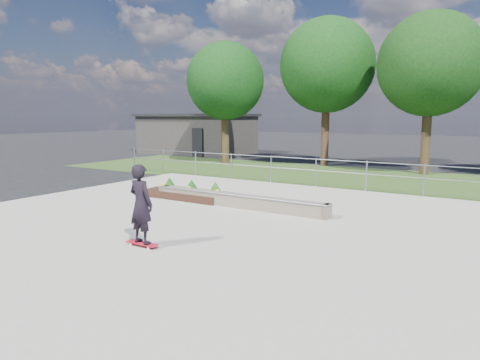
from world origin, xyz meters
name	(u,v)px	position (x,y,z in m)	size (l,w,h in m)	color
ground	(202,230)	(0.00, 0.00, 0.00)	(120.00, 120.00, 0.00)	black
grass_verge	(344,177)	(0.00, 11.00, 0.01)	(30.00, 8.00, 0.02)	#2C461C
concrete_slab	(202,229)	(0.00, 0.00, 0.03)	(15.00, 15.00, 0.06)	#A29D8F
fence	(316,169)	(0.00, 7.50, 0.77)	(20.06, 0.06, 1.20)	gray
building	(197,133)	(-14.00, 18.00, 1.51)	(8.40, 5.40, 3.00)	#2F2C2A
tree_far_left	(225,81)	(-8.00, 13.00, 4.85)	(4.55, 4.55, 7.15)	#342514
tree_mid_left	(327,66)	(-2.50, 15.00, 5.61)	(5.25, 5.25, 8.25)	#351F15
tree_mid_right	(431,65)	(3.00, 14.00, 5.23)	(4.90, 4.90, 7.70)	#322214
grind_ledge	(236,200)	(-0.60, 2.57, 0.26)	(6.00, 0.44, 0.43)	#6C604F
planter_bed	(188,192)	(-2.81, 2.96, 0.24)	(3.00, 1.20, 0.61)	black
skateboarder	(141,204)	(-0.15, -1.92, 0.99)	(0.80, 0.46, 1.78)	white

